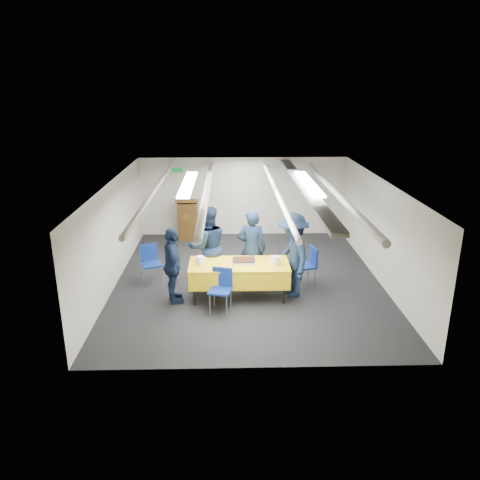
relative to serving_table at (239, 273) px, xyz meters
name	(u,v)px	position (x,y,z in m)	size (l,w,h in m)	color
ground	(248,280)	(0.23, 0.89, -0.56)	(7.00, 7.00, 0.00)	black
room_shell	(252,200)	(0.32, 1.30, 1.25)	(6.00, 7.00, 2.30)	silver
serving_table	(239,273)	(0.00, 0.00, 0.00)	(2.08, 0.93, 0.77)	black
sheet_cake	(244,261)	(0.10, 0.03, 0.25)	(0.48, 0.37, 0.09)	white
plate_stack_left	(200,261)	(-0.80, -0.05, 0.29)	(0.21, 0.21, 0.18)	white
plate_stack_right	(275,260)	(0.75, -0.05, 0.29)	(0.22, 0.22, 0.16)	white
podium	(188,219)	(-1.37, 3.94, 0.05)	(0.62, 0.53, 1.25)	brown
chair_near	(221,285)	(-0.37, -0.56, -0.03)	(0.51, 0.51, 0.87)	gray
chair_right	(309,262)	(1.57, 0.64, -0.03)	(0.52, 0.52, 0.87)	gray
chair_left	(150,260)	(-1.99, 0.89, -0.03)	(0.55, 0.55, 0.87)	gray
sailor_a	(252,249)	(0.29, 0.60, 0.32)	(0.64, 0.42, 1.76)	#0D1A32
sailor_b	(208,247)	(-0.67, 0.65, 0.36)	(0.89, 0.69, 1.83)	#0D1A32
sailor_c	(173,266)	(-1.35, -0.18, 0.24)	(0.94, 0.39, 1.60)	#0D1A32
sailor_d	(293,255)	(1.13, 0.09, 0.35)	(1.17, 0.67, 1.81)	#0D1A32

